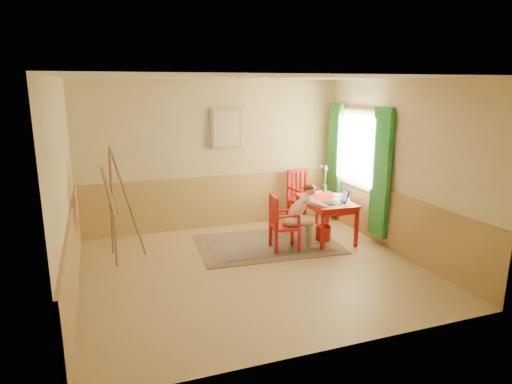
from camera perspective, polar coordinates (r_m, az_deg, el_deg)
name	(u,v)px	position (r m, az deg, el deg)	size (l,w,h in m)	color
room	(253,178)	(6.39, -0.44, 1.78)	(5.04, 4.54, 2.84)	tan
wainscot	(237,222)	(7.35, -2.49, -3.90)	(5.00, 4.50, 1.00)	tan
window	(357,160)	(8.43, 12.75, 3.95)	(0.12, 2.01, 2.20)	white
wall_portrait	(226,129)	(8.47, -3.82, 8.09)	(0.60, 0.05, 0.76)	tan
rug	(268,244)	(7.80, 1.54, -6.66)	(2.51, 1.77, 0.02)	#8C7251
table	(326,204)	(8.02, 8.93, -1.58)	(0.77, 1.23, 0.72)	red
chair_left	(282,223)	(7.41, 3.33, -3.98)	(0.48, 0.46, 0.95)	red
chair_back	(302,197)	(8.95, 5.85, -0.58)	(0.53, 0.55, 1.06)	red
figure	(302,213)	(7.48, 5.85, -2.71)	(0.85, 0.40, 1.12)	beige
laptop	(338,200)	(7.80, 10.43, -1.04)	(0.40, 0.27, 0.23)	#1E2338
papers	(335,197)	(8.17, 10.08, -0.68)	(0.67, 1.18, 0.00)	white
vase	(324,180)	(8.51, 8.74, 1.57)	(0.18, 0.26, 0.52)	#3F724C
wastebasket	(323,234)	(8.02, 8.59, -5.27)	(0.26, 0.26, 0.28)	#A62319
easel	(111,194)	(7.20, -18.08, -0.25)	(0.62, 0.80, 1.80)	brown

